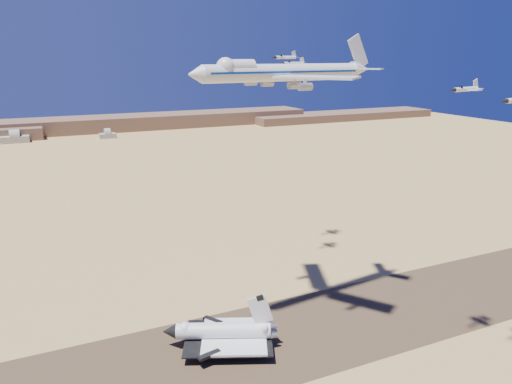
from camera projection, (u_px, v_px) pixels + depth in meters
name	position (u px, v px, depth m)	size (l,w,h in m)	color
ground	(215.00, 355.00, 163.60)	(1200.00, 1200.00, 0.00)	tan
runway	(215.00, 355.00, 163.59)	(600.00, 50.00, 0.06)	brown
ridgeline	(121.00, 125.00, 649.36)	(960.00, 90.00, 18.00)	brown
hangars	(11.00, 140.00, 554.79)	(200.50, 29.50, 30.00)	#A19C8E
shuttle	(222.00, 333.00, 167.43)	(38.93, 32.82, 18.94)	silver
carrier_747	(279.00, 73.00, 165.58)	(72.79, 55.89, 18.08)	silver
crew_a	(249.00, 345.00, 167.34)	(0.66, 0.43, 1.81)	orange
crew_b	(258.00, 349.00, 165.42)	(0.90, 0.52, 1.85)	orange
crew_c	(257.00, 345.00, 167.57)	(1.05, 0.54, 1.80)	orange
chase_jet_a	(465.00, 89.00, 142.20)	(13.96, 7.92, 3.52)	silver
chase_jet_e	(285.00, 57.00, 212.07)	(13.84, 7.99, 3.51)	silver
chase_jet_f	(293.00, 63.00, 232.75)	(14.43, 8.05, 3.61)	silver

